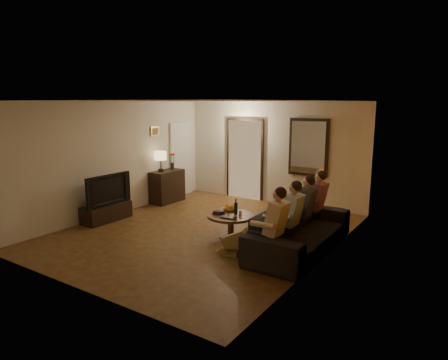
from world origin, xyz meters
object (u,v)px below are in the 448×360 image
Objects in this scene: tv at (105,189)px; person_d at (314,206)px; dresser at (167,186)px; bowl at (229,209)px; wine_bottle at (236,206)px; tv_stand at (106,212)px; person_a at (273,230)px; coffee_table at (231,226)px; sofa at (301,229)px; dog at (236,241)px; person_b at (289,221)px; laptop at (227,218)px; table_lamp at (161,161)px; person_c at (302,213)px.

person_d is at bearing -69.33° from tv.
dresser is 2.97m from bowl.
bowl is 0.29m from wine_bottle.
person_a is at bearing -3.04° from tv_stand.
coffee_table is (2.89, 0.58, 0.04)m from tv_stand.
person_a is at bearing -28.19° from dresser.
tv_stand is at bearing 98.50° from sofa.
dog reaches higher than tv_stand.
person_b is at bearing -8.91° from coffee_table.
person_b is 1.00× the size of person_d.
person_a reaches higher than dog.
sofa is at bearing -81.00° from tv.
dog is at bearing -52.66° from coffee_table.
wine_bottle is 0.41m from laptop.
wine_bottle is (2.94, -1.12, -0.50)m from table_lamp.
table_lamp is 1.64× the size of laptop.
person_c is at bearing -90.00° from person_d.
person_c is 3.65× the size of laptop.
tv reaches higher than tv_stand.
dog is 1.29m from bowl.
bowl is at bearing 119.01° from dog.
person_b is 1.20m from laptop.
person_d is 1.75m from laptop.
wine_bottle is at bearing -166.54° from person_c.
dresser is at bearing 90.00° from tv_stand.
laptop is at bearing 125.91° from dog.
person_c reaches higher than sofa.
person_b is at bearing 161.07° from sofa.
person_c is at bearing 50.75° from dog.
tv is 0.98× the size of person_b.
tv is at bearing -159.33° from person_d.
tv_stand is 4.49m from person_d.
tv_stand is at bearing 176.96° from person_a.
bowl is at bearing -24.22° from dresser.
coffee_table is (-1.39, -0.10, -0.15)m from sofa.
tv is 4.35m from sofa.
sofa is 0.39m from person_c.
tv_stand is 4.34m from sofa.
person_a reaches higher than coffee_table.
person_d is 4.63× the size of bowl.
tv_stand is 0.95× the size of tv.
wine_bottle is (-1.24, 0.90, 0.01)m from person_a.
person_d is at bearing 37.65° from coffee_table.
dog is 0.99m from coffee_table.
tv is at bearing -90.00° from table_lamp.
tv is at bearing -163.53° from bowl.
coffee_table is at bearing -142.35° from person_d.
person_c is at bearing 13.46° from wine_bottle.
tv_stand is 0.93× the size of person_a.
dog is (-0.70, -1.78, -0.32)m from person_d.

